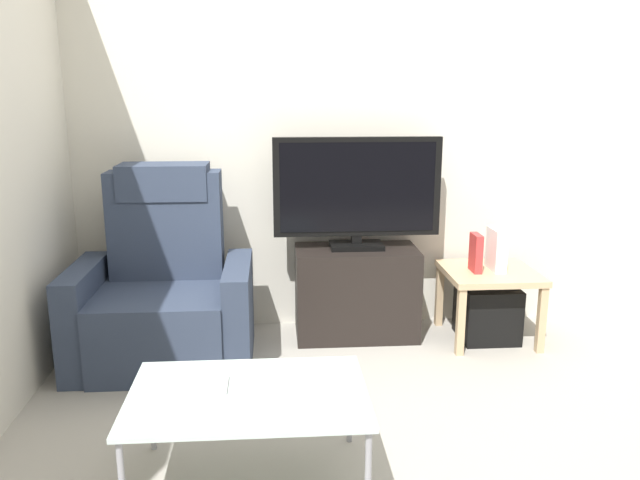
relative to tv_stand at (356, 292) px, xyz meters
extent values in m
plane|color=#9E998E|center=(0.13, -0.87, -0.28)|extent=(6.40, 6.40, 0.00)
cube|color=beige|center=(0.13, 0.26, 1.02)|extent=(6.40, 0.06, 2.60)
cube|color=black|center=(0.00, 0.00, 0.00)|extent=(0.74, 0.41, 0.55)
cube|color=black|center=(0.00, -0.19, 0.11)|extent=(0.68, 0.02, 0.02)
cube|color=black|center=(0.00, -0.14, 0.14)|extent=(0.34, 0.11, 0.04)
cube|color=black|center=(0.00, 0.02, 0.29)|extent=(0.32, 0.20, 0.03)
cube|color=black|center=(0.00, 0.02, 0.33)|extent=(0.06, 0.04, 0.05)
cube|color=black|center=(0.00, 0.02, 0.65)|extent=(1.00, 0.05, 0.59)
cube|color=black|center=(0.00, 0.00, 0.65)|extent=(0.92, 0.01, 0.53)
cube|color=#2D384C|center=(-1.12, -0.31, -0.07)|extent=(0.70, 0.72, 0.42)
cube|color=#2D384C|center=(-1.12, -0.04, 0.45)|extent=(0.64, 0.20, 0.62)
cube|color=#2D384C|center=(-1.12, -0.02, 0.70)|extent=(0.50, 0.26, 0.20)
cube|color=#2D384C|center=(-1.54, -0.31, 0.00)|extent=(0.14, 0.68, 0.56)
cube|color=#2D384C|center=(-0.70, -0.31, 0.00)|extent=(0.14, 0.68, 0.56)
cube|color=tan|center=(0.80, -0.11, 0.14)|extent=(0.54, 0.54, 0.04)
cube|color=tan|center=(0.56, -0.35, -0.08)|extent=(0.04, 0.04, 0.40)
cube|color=tan|center=(1.03, -0.35, -0.08)|extent=(0.04, 0.04, 0.40)
cube|color=tan|center=(0.56, 0.13, -0.08)|extent=(0.04, 0.04, 0.40)
cube|color=tan|center=(1.03, 0.13, -0.08)|extent=(0.04, 0.04, 0.40)
cube|color=black|center=(0.80, -0.11, -0.11)|extent=(0.33, 0.33, 0.33)
cube|color=red|center=(0.70, -0.13, 0.27)|extent=(0.04, 0.14, 0.23)
cube|color=white|center=(0.83, -0.10, 0.28)|extent=(0.07, 0.20, 0.25)
cube|color=#B2C6C1|center=(-0.61, -1.49, 0.10)|extent=(0.90, 0.60, 0.02)
cylinder|color=gray|center=(-0.19, -1.76, -0.09)|extent=(0.02, 0.02, 0.37)
cylinder|color=gray|center=(-1.03, -1.22, -0.09)|extent=(0.02, 0.02, 0.37)
cylinder|color=gray|center=(-0.19, -1.22, -0.09)|extent=(0.02, 0.02, 0.37)
cube|color=#B7B7BC|center=(-0.72, -1.44, 0.11)|extent=(0.07, 0.15, 0.01)
camera|label=1|loc=(-0.50, -3.71, 1.23)|focal=35.78mm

